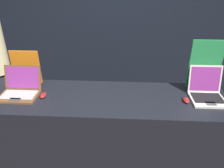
{
  "coord_description": "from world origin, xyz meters",
  "views": [
    {
      "loc": [
        0.1,
        -1.52,
        2.05
      ],
      "look_at": [
        -0.01,
        0.35,
        1.07
      ],
      "focal_mm": 35.0,
      "sensor_mm": 36.0,
      "label": 1
    }
  ],
  "objects_px": {
    "promo_stand_front": "(26,69)",
    "mouse_back": "(186,100)",
    "laptop_front": "(20,89)",
    "promo_stand_back": "(205,67)",
    "mouse_front": "(43,95)",
    "laptop_back": "(207,91)"
  },
  "relations": [
    {
      "from": "mouse_front",
      "to": "mouse_back",
      "type": "height_order",
      "value": "mouse_front"
    },
    {
      "from": "promo_stand_front",
      "to": "promo_stand_back",
      "type": "height_order",
      "value": "promo_stand_back"
    },
    {
      "from": "mouse_front",
      "to": "promo_stand_back",
      "type": "distance_m",
      "value": 1.66
    },
    {
      "from": "promo_stand_back",
      "to": "laptop_back",
      "type": "bearing_deg",
      "value": -90.0
    },
    {
      "from": "laptop_front",
      "to": "promo_stand_back",
      "type": "distance_m",
      "value": 1.89
    },
    {
      "from": "laptop_back",
      "to": "mouse_back",
      "type": "height_order",
      "value": "laptop_back"
    },
    {
      "from": "mouse_front",
      "to": "promo_stand_front",
      "type": "xyz_separation_m",
      "value": [
        -0.24,
        0.25,
        0.17
      ]
    },
    {
      "from": "laptop_front",
      "to": "promo_stand_front",
      "type": "xyz_separation_m",
      "value": [
        0.0,
        0.21,
        0.12
      ]
    },
    {
      "from": "promo_stand_front",
      "to": "mouse_back",
      "type": "xyz_separation_m",
      "value": [
        1.65,
        -0.26,
        -0.17
      ]
    },
    {
      "from": "laptop_front",
      "to": "mouse_back",
      "type": "distance_m",
      "value": 1.65
    },
    {
      "from": "laptop_front",
      "to": "promo_stand_front",
      "type": "bearing_deg",
      "value": 90.0
    },
    {
      "from": "mouse_front",
      "to": "laptop_back",
      "type": "relative_size",
      "value": 0.32
    },
    {
      "from": "mouse_front",
      "to": "mouse_back",
      "type": "relative_size",
      "value": 1.02
    },
    {
      "from": "laptop_front",
      "to": "promo_stand_back",
      "type": "xyz_separation_m",
      "value": [
        1.86,
        0.22,
        0.19
      ]
    },
    {
      "from": "laptop_front",
      "to": "mouse_front",
      "type": "relative_size",
      "value": 3.43
    },
    {
      "from": "laptop_back",
      "to": "mouse_back",
      "type": "distance_m",
      "value": 0.24
    },
    {
      "from": "mouse_back",
      "to": "promo_stand_back",
      "type": "xyz_separation_m",
      "value": [
        0.21,
        0.27,
        0.24
      ]
    },
    {
      "from": "mouse_front",
      "to": "promo_stand_back",
      "type": "bearing_deg",
      "value": 9.08
    },
    {
      "from": "mouse_front",
      "to": "promo_stand_back",
      "type": "height_order",
      "value": "promo_stand_back"
    },
    {
      "from": "laptop_back",
      "to": "mouse_front",
      "type": "bearing_deg",
      "value": -177.27
    },
    {
      "from": "mouse_back",
      "to": "promo_stand_back",
      "type": "distance_m",
      "value": 0.42
    },
    {
      "from": "laptop_back",
      "to": "mouse_back",
      "type": "bearing_deg",
      "value": -157.49
    }
  ]
}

